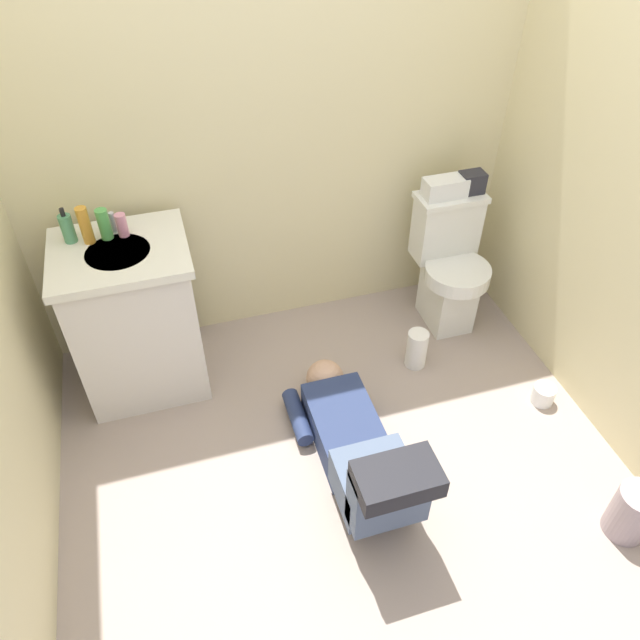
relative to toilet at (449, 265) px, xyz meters
name	(u,v)px	position (x,y,z in m)	size (l,w,h in m)	color
ground_plane	(336,451)	(-0.87, -0.73, -0.39)	(2.98, 3.07, 0.04)	#A08E82
wall_back	(270,110)	(-0.87, 0.35, 0.83)	(2.64, 0.08, 2.40)	beige
toilet	(449,265)	(0.00, 0.00, 0.00)	(0.36, 0.46, 0.75)	silver
vanity_cabinet	(136,318)	(-1.66, -0.01, 0.05)	(0.60, 0.52, 0.82)	silver
faucet	(113,222)	(-1.66, 0.13, 0.50)	(0.02, 0.02, 0.10)	silver
person_plumber	(359,449)	(-0.83, -0.88, -0.19)	(0.39, 1.06, 0.52)	navy
tissue_box	(445,188)	(-0.05, 0.09, 0.43)	(0.22, 0.11, 0.10)	silver
toiletry_bag	(472,182)	(0.10, 0.09, 0.44)	(0.12, 0.09, 0.11)	#26262D
soap_dispenser	(67,228)	(-1.85, 0.11, 0.52)	(0.06, 0.06, 0.17)	#4B8E5F
bottle_amber	(85,225)	(-1.77, 0.08, 0.54)	(0.05, 0.05, 0.17)	#C78629
bottle_green	(104,224)	(-1.70, 0.09, 0.52)	(0.05, 0.05, 0.14)	#4DA24B
bottle_pink	(122,225)	(-1.63, 0.09, 0.51)	(0.05, 0.05, 0.11)	pink
trash_can	(632,512)	(0.15, -1.46, -0.24)	(0.17, 0.17, 0.25)	gray
paper_towel_roll	(417,349)	(-0.30, -0.32, -0.26)	(0.11, 0.11, 0.22)	white
toilet_paper_roll	(543,395)	(0.21, -0.75, -0.32)	(0.11, 0.11, 0.10)	white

